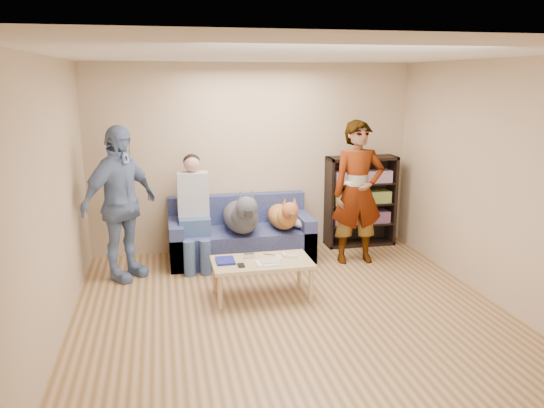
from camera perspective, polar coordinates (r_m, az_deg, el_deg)
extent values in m
plane|color=brown|center=(5.45, 2.68, -12.71)|extent=(5.00, 5.00, 0.00)
plane|color=white|center=(4.89, 3.03, 15.77)|extent=(5.00, 5.00, 0.00)
plane|color=tan|center=(7.41, -2.09, 4.94)|extent=(4.50, 0.00, 4.50)
plane|color=tan|center=(2.78, 16.27, -10.50)|extent=(4.50, 0.00, 4.50)
plane|color=tan|center=(4.95, -23.22, -0.51)|extent=(0.00, 5.00, 5.00)
plane|color=tan|center=(5.98, 24.18, 1.67)|extent=(0.00, 5.00, 5.00)
ellipsoid|color=#BBBBC1|center=(7.15, 3.52, -2.07)|extent=(0.36, 0.30, 0.12)
imported|color=gray|center=(6.99, 9.22, 1.21)|extent=(0.71, 0.49, 1.88)
imported|color=#768BBC|center=(6.56, -16.04, 0.03)|extent=(1.09, 1.10, 1.87)
cube|color=silver|center=(6.70, 8.29, 2.25)|extent=(0.08, 0.13, 0.03)
cube|color=navy|center=(5.90, -5.05, -6.09)|extent=(0.20, 0.26, 0.03)
cube|color=white|center=(5.83, -0.44, -6.34)|extent=(0.26, 0.20, 0.02)
cube|color=#B7AB92|center=(5.84, -0.19, -6.13)|extent=(0.22, 0.17, 0.01)
cube|color=#B0AFB4|center=(5.99, -2.47, -5.59)|extent=(0.11, 0.06, 0.05)
cube|color=silver|center=(6.05, 1.32, -5.48)|extent=(0.04, 0.13, 0.03)
cube|color=silver|center=(6.00, 2.24, -5.67)|extent=(0.09, 0.06, 0.03)
cylinder|color=white|center=(5.93, 0.83, -5.95)|extent=(0.07, 0.07, 0.02)
cylinder|color=silver|center=(6.00, 0.66, -5.70)|extent=(0.07, 0.07, 0.02)
cylinder|color=orange|center=(5.76, -1.01, -6.62)|extent=(0.13, 0.06, 0.01)
cylinder|color=black|center=(6.10, -0.32, -5.45)|extent=(0.13, 0.08, 0.01)
cube|color=black|center=(5.76, -3.35, -6.60)|extent=(0.07, 0.12, 0.02)
cube|color=#515B93|center=(7.19, -3.36, -4.28)|extent=(1.90, 0.85, 0.42)
cube|color=#515B93|center=(7.40, -3.80, -0.48)|extent=(1.90, 0.18, 0.40)
cube|color=#515B93|center=(7.10, -10.27, -4.05)|extent=(0.18, 0.85, 0.58)
cube|color=#515B93|center=(7.34, 3.29, -3.26)|extent=(0.18, 0.85, 0.58)
cube|color=#425F91|center=(6.96, -8.34, -2.26)|extent=(0.40, 0.38, 0.22)
cylinder|color=#3B5983|center=(6.65, -8.87, -5.92)|extent=(0.14, 0.14, 0.47)
cylinder|color=#3D6087|center=(6.66, -7.14, -5.83)|extent=(0.14, 0.14, 0.47)
cube|color=#B7B7BC|center=(6.96, -8.51, 1.05)|extent=(0.40, 0.24, 0.58)
sphere|color=tan|center=(6.89, -8.62, 4.30)|extent=(0.21, 0.21, 0.21)
ellipsoid|color=black|center=(6.92, -8.65, 4.59)|extent=(0.22, 0.22, 0.19)
ellipsoid|color=#4E5059|center=(6.98, -3.40, -1.37)|extent=(0.45, 0.93, 0.39)
sphere|color=#4A4D54|center=(6.65, -2.99, -1.32)|extent=(0.34, 0.34, 0.34)
sphere|color=#4E5158|center=(6.44, -2.76, -0.37)|extent=(0.27, 0.27, 0.27)
cube|color=black|center=(6.33, -2.58, -0.98)|extent=(0.09, 0.13, 0.08)
cone|color=#4B4D55|center=(6.42, -3.42, 0.89)|extent=(0.09, 0.09, 0.13)
cone|color=#484A51|center=(6.44, -2.21, 0.94)|extent=(0.09, 0.09, 0.13)
cylinder|color=#4A4C54|center=(7.40, -3.89, -0.83)|extent=(0.05, 0.30, 0.18)
ellipsoid|color=#C4803B|center=(7.13, 1.05, -1.36)|extent=(0.35, 0.74, 0.31)
sphere|color=#B37236|center=(6.83, 1.62, -1.41)|extent=(0.27, 0.27, 0.27)
sphere|color=#B05C35|center=(6.65, 1.95, -0.73)|extent=(0.22, 0.22, 0.22)
cube|color=#53381C|center=(6.55, 2.19, -1.24)|extent=(0.07, 0.10, 0.06)
cone|color=#B26136|center=(6.63, 1.38, 0.23)|extent=(0.07, 0.07, 0.10)
cone|color=#AA6F34|center=(6.66, 2.44, 0.28)|extent=(0.07, 0.07, 0.10)
cylinder|color=#B16136|center=(7.51, 0.38, -0.84)|extent=(0.04, 0.24, 0.14)
cube|color=tan|center=(5.92, -1.12, -6.30)|extent=(1.10, 0.60, 0.04)
cylinder|color=tan|center=(5.70, -5.64, -9.45)|extent=(0.05, 0.05, 0.38)
cylinder|color=tan|center=(5.88, 4.21, -8.67)|extent=(0.05, 0.05, 0.38)
cylinder|color=tan|center=(6.16, -6.17, -7.66)|extent=(0.05, 0.05, 0.38)
cylinder|color=tan|center=(6.32, 2.95, -7.01)|extent=(0.05, 0.05, 0.38)
cube|color=black|center=(7.62, 6.14, 0.13)|extent=(0.04, 0.34, 1.30)
cube|color=black|center=(7.97, 12.72, 0.46)|extent=(0.04, 0.34, 1.30)
cube|color=black|center=(7.66, 9.68, 4.88)|extent=(1.00, 0.34, 0.04)
cube|color=black|center=(7.95, 9.32, -4.13)|extent=(1.00, 0.34, 0.04)
cube|color=black|center=(7.93, 9.08, 0.55)|extent=(1.00, 0.02, 1.30)
cube|color=black|center=(7.86, 9.41, -2.05)|extent=(0.94, 0.32, 0.03)
cube|color=black|center=(7.79, 9.49, 0.08)|extent=(0.94, 0.32, 0.02)
cube|color=black|center=(7.73, 9.58, 2.24)|extent=(0.94, 0.32, 0.02)
cube|color=#B23333|center=(7.82, 9.49, -1.40)|extent=(0.84, 0.24, 0.17)
cube|color=gold|center=(7.75, 9.57, 0.75)|extent=(0.84, 0.24, 0.17)
cube|color=#994C99|center=(7.69, 9.66, 2.93)|extent=(0.84, 0.24, 0.17)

